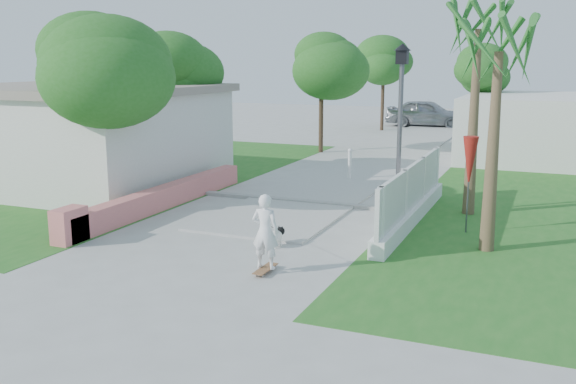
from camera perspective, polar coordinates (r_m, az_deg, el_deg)
The scene contains 22 objects.
ground at distance 13.21m, azimuth -8.45°, elevation -6.24°, with size 90.00×90.00×0.00m, color #B7B7B2.
path_strip at distance 31.68m, azimuth 10.52°, elevation 4.20°, with size 3.20×36.00×0.06m, color #B7B7B2.
curb at distance 18.41m, azimuth 1.18°, elevation -0.84°, with size 6.50×0.25×0.10m, color #999993.
grass_left at distance 23.48m, azimuth -13.08°, elevation 1.47°, with size 8.00×20.00×0.01m, color #256821.
grass_right at distance 19.16m, azimuth 23.41°, elevation -1.45°, with size 8.00×20.00×0.01m, color #256821.
pink_wall at distance 17.75m, azimuth -11.73°, elevation -0.68°, with size 0.45×8.20×0.80m.
house_left at distance 22.31m, azimuth -18.37°, elevation 4.90°, with size 8.40×7.40×3.23m.
lattice_fence at distance 16.42m, azimuth 11.00°, elevation -0.82°, with size 0.35×7.00×1.50m.
building_right at distance 28.87m, azimuth 21.51°, elevation 5.42°, with size 6.00×8.00×2.60m, color silver.
street_lamp at distance 16.72m, azimuth 9.92°, elevation 5.97°, with size 0.44×0.44×4.44m.
bollard at distance 21.96m, azimuth 5.50°, elevation 2.57°, with size 0.14×0.14×1.09m.
patio_umbrella at distance 15.51m, azimuth 15.85°, elevation 2.52°, with size 0.36×0.36×2.30m.
tree_left_near at distance 17.61m, azimuth -16.50°, elevation 10.51°, with size 3.60×3.60×5.28m.
tree_left_mid at distance 22.68m, azimuth -9.60°, elevation 10.14°, with size 3.20×3.20×4.85m.
tree_path_left at distance 28.37m, azimuth 3.03°, elevation 11.21°, with size 3.40×3.40×5.23m.
tree_path_right at distance 30.90m, azimuth 16.68°, elevation 10.18°, with size 3.00×3.00×4.79m.
tree_path_far at distance 37.88m, azimuth 8.52°, elevation 11.21°, with size 3.20×3.20×5.17m.
palm_far at distance 17.35m, azimuth 16.54°, elevation 12.69°, with size 1.80×1.80×5.30m.
palm_near at distance 13.98m, azimuth 18.18°, elevation 10.78°, with size 1.80×1.80×4.70m.
skateboarder at distance 12.87m, azimuth -1.86°, elevation -3.22°, with size 0.81×2.28×1.56m.
dog at distance 14.11m, azimuth -1.06°, elevation -3.95°, with size 0.35×0.63×0.43m.
parked_car at distance 40.60m, azimuth 12.24°, elevation 6.87°, with size 1.97×4.90×1.67m, color #A7A9AE.
Camera 1 is at (6.57, -10.73, 4.03)m, focal length 40.00 mm.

